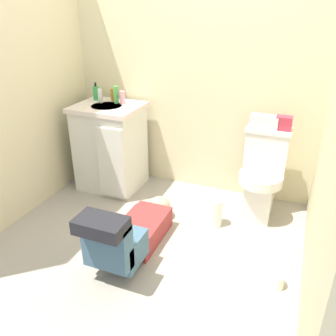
{
  "coord_description": "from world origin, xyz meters",
  "views": [
    {
      "loc": [
        0.97,
        -1.96,
        1.68
      ],
      "look_at": [
        0.02,
        0.42,
        0.45
      ],
      "focal_mm": 37.54,
      "sensor_mm": 36.0,
      "label": 1
    }
  ],
  "objects_px": {
    "soap_dispenser": "(96,93)",
    "paper_towel_roll": "(215,212)",
    "toilet_paper_roll": "(275,280)",
    "toilet": "(262,175)",
    "tissue_box": "(264,122)",
    "person_plumber": "(131,233)",
    "bottle_green": "(116,95)",
    "toiletry_bag": "(284,123)",
    "bottle_amber": "(113,95)",
    "faucet": "(115,96)",
    "vanity_cabinet": "(111,146)",
    "bottle_pink": "(122,98)",
    "bottle_white": "(100,96)"
  },
  "relations": [
    {
      "from": "bottle_white",
      "to": "bottle_amber",
      "type": "distance_m",
      "value": 0.13
    },
    {
      "from": "toilet",
      "to": "bottle_green",
      "type": "distance_m",
      "value": 1.49
    },
    {
      "from": "tissue_box",
      "to": "bottle_white",
      "type": "bearing_deg",
      "value": -177.9
    },
    {
      "from": "vanity_cabinet",
      "to": "tissue_box",
      "type": "height_order",
      "value": "tissue_box"
    },
    {
      "from": "person_plumber",
      "to": "toiletry_bag",
      "type": "relative_size",
      "value": 8.59
    },
    {
      "from": "faucet",
      "to": "bottle_green",
      "type": "xyz_separation_m",
      "value": [
        0.04,
        -0.05,
        0.03
      ]
    },
    {
      "from": "person_plumber",
      "to": "tissue_box",
      "type": "xyz_separation_m",
      "value": [
        0.73,
        0.98,
        0.62
      ]
    },
    {
      "from": "toilet",
      "to": "bottle_green",
      "type": "relative_size",
      "value": 4.77
    },
    {
      "from": "vanity_cabinet",
      "to": "faucet",
      "type": "height_order",
      "value": "faucet"
    },
    {
      "from": "bottle_white",
      "to": "paper_towel_roll",
      "type": "relative_size",
      "value": 0.53
    },
    {
      "from": "person_plumber",
      "to": "bottle_amber",
      "type": "height_order",
      "value": "bottle_amber"
    },
    {
      "from": "tissue_box",
      "to": "toilet_paper_roll",
      "type": "bearing_deg",
      "value": -73.06
    },
    {
      "from": "toiletry_bag",
      "to": "soap_dispenser",
      "type": "xyz_separation_m",
      "value": [
        -1.73,
        0.01,
        0.08
      ]
    },
    {
      "from": "toilet",
      "to": "toilet_paper_roll",
      "type": "xyz_separation_m",
      "value": [
        0.24,
        -0.85,
        -0.32
      ]
    },
    {
      "from": "person_plumber",
      "to": "toiletry_bag",
      "type": "xyz_separation_m",
      "value": [
        0.88,
        0.98,
        0.63
      ]
    },
    {
      "from": "person_plumber",
      "to": "paper_towel_roll",
      "type": "xyz_separation_m",
      "value": [
        0.48,
        0.57,
        -0.06
      ]
    },
    {
      "from": "faucet",
      "to": "bottle_white",
      "type": "relative_size",
      "value": 0.78
    },
    {
      "from": "toiletry_bag",
      "to": "person_plumber",
      "type": "bearing_deg",
      "value": -131.93
    },
    {
      "from": "bottle_white",
      "to": "bottle_pink",
      "type": "bearing_deg",
      "value": 8.03
    },
    {
      "from": "bottle_amber",
      "to": "bottle_pink",
      "type": "distance_m",
      "value": 0.16
    },
    {
      "from": "toilet",
      "to": "tissue_box",
      "type": "bearing_deg",
      "value": 116.43
    },
    {
      "from": "soap_dispenser",
      "to": "bottle_pink",
      "type": "relative_size",
      "value": 1.39
    },
    {
      "from": "toilet",
      "to": "faucet",
      "type": "distance_m",
      "value": 1.52
    },
    {
      "from": "bottle_pink",
      "to": "bottle_green",
      "type": "bearing_deg",
      "value": 174.59
    },
    {
      "from": "toiletry_bag",
      "to": "bottle_amber",
      "type": "height_order",
      "value": "bottle_amber"
    },
    {
      "from": "soap_dispenser",
      "to": "paper_towel_roll",
      "type": "bearing_deg",
      "value": -17.77
    },
    {
      "from": "person_plumber",
      "to": "tissue_box",
      "type": "relative_size",
      "value": 4.84
    },
    {
      "from": "person_plumber",
      "to": "toilet",
      "type": "bearing_deg",
      "value": 48.93
    },
    {
      "from": "vanity_cabinet",
      "to": "paper_towel_roll",
      "type": "relative_size",
      "value": 3.43
    },
    {
      "from": "tissue_box",
      "to": "paper_towel_roll",
      "type": "xyz_separation_m",
      "value": [
        -0.25,
        -0.41,
        -0.68
      ]
    },
    {
      "from": "bottle_white",
      "to": "person_plumber",
      "type": "bearing_deg",
      "value": -50.64
    },
    {
      "from": "bottle_pink",
      "to": "paper_towel_roll",
      "type": "height_order",
      "value": "bottle_pink"
    },
    {
      "from": "toiletry_bag",
      "to": "bottle_green",
      "type": "height_order",
      "value": "bottle_green"
    },
    {
      "from": "toiletry_bag",
      "to": "bottle_white",
      "type": "relative_size",
      "value": 0.97
    },
    {
      "from": "bottle_amber",
      "to": "paper_towel_roll",
      "type": "bearing_deg",
      "value": -21.78
    },
    {
      "from": "tissue_box",
      "to": "soap_dispenser",
      "type": "height_order",
      "value": "soap_dispenser"
    },
    {
      "from": "toilet",
      "to": "tissue_box",
      "type": "height_order",
      "value": "tissue_box"
    },
    {
      "from": "bottle_amber",
      "to": "vanity_cabinet",
      "type": "bearing_deg",
      "value": -79.48
    },
    {
      "from": "bottle_amber",
      "to": "tissue_box",
      "type": "bearing_deg",
      "value": -2.13
    },
    {
      "from": "person_plumber",
      "to": "bottle_green",
      "type": "distance_m",
      "value": 1.35
    },
    {
      "from": "toilet",
      "to": "person_plumber",
      "type": "relative_size",
      "value": 0.7
    },
    {
      "from": "soap_dispenser",
      "to": "bottle_white",
      "type": "distance_m",
      "value": 0.11
    },
    {
      "from": "vanity_cabinet",
      "to": "faucet",
      "type": "xyz_separation_m",
      "value": [
        -0.0,
        0.15,
        0.45
      ]
    },
    {
      "from": "person_plumber",
      "to": "bottle_white",
      "type": "relative_size",
      "value": 8.34
    },
    {
      "from": "toilet",
      "to": "bottle_amber",
      "type": "height_order",
      "value": "bottle_amber"
    },
    {
      "from": "paper_towel_roll",
      "to": "toilet_paper_roll",
      "type": "distance_m",
      "value": 0.76
    },
    {
      "from": "toilet",
      "to": "paper_towel_roll",
      "type": "xyz_separation_m",
      "value": [
        -0.3,
        -0.32,
        -0.25
      ]
    },
    {
      "from": "soap_dispenser",
      "to": "toilet_paper_roll",
      "type": "distance_m",
      "value": 2.25
    },
    {
      "from": "toilet",
      "to": "vanity_cabinet",
      "type": "xyz_separation_m",
      "value": [
        -1.43,
        -0.02,
        0.05
      ]
    },
    {
      "from": "faucet",
      "to": "paper_towel_roll",
      "type": "height_order",
      "value": "faucet"
    }
  ]
}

